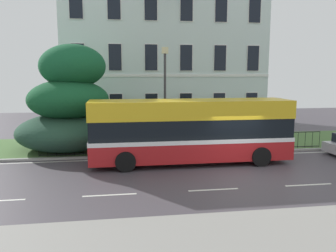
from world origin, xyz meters
name	(u,v)px	position (x,y,z in m)	size (l,w,h in m)	color
ground_plane	(237,168)	(0.00, 1.14, -0.01)	(60.00, 56.00, 0.18)	#443F46
georgian_townhouse	(160,48)	(-1.73, 16.33, 6.70)	(16.03, 10.04, 13.12)	silver
iron_verge_railing	(188,143)	(-1.73, 4.40, 0.62)	(16.15, 0.04, 0.97)	black
evergreen_tree	(69,107)	(-8.39, 6.49, 2.53)	(5.93, 5.93, 6.22)	#423328
single_decker_bus	(191,130)	(-2.01, 2.39, 1.68)	(10.03, 2.57, 3.20)	#AE1A1D
street_lamp_post	(165,91)	(-2.86, 5.54, 3.53)	(0.36, 0.24, 5.87)	#333338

